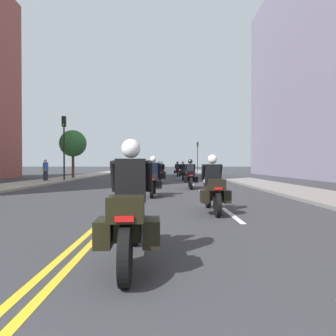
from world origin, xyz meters
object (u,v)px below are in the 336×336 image
at_px(motorcycle_7, 177,170).
at_px(street_tree_0, 73,144).
at_px(motorcycle_0, 130,214).
at_px(motorcycle_5, 183,172).
at_px(traffic_light_near, 64,137).
at_px(motorcycle_3, 190,177).
at_px(motorcycle_2, 153,180).
at_px(motorcycle_4, 160,174).
at_px(traffic_light_far, 198,152).
at_px(motorcycle_6, 162,171).
at_px(motorcycle_1, 213,189).
at_px(pedestrian_0, 45,170).

height_order(motorcycle_7, street_tree_0, street_tree_0).
bearing_deg(motorcycle_0, motorcycle_5, 82.18).
distance_m(motorcycle_7, street_tree_0, 11.68).
bearing_deg(motorcycle_0, traffic_light_near, 109.16).
bearing_deg(motorcycle_3, traffic_light_near, 145.91).
bearing_deg(motorcycle_2, motorcycle_4, 90.46).
xyz_separation_m(traffic_light_near, traffic_light_far, (13.15, 25.55, -0.02)).
bearing_deg(traffic_light_far, motorcycle_7, -104.03).
distance_m(motorcycle_6, traffic_light_far, 21.25).
distance_m(motorcycle_0, traffic_light_near, 20.38).
height_order(motorcycle_0, street_tree_0, street_tree_0).
height_order(motorcycle_4, traffic_light_far, traffic_light_far).
height_order(motorcycle_3, motorcycle_4, motorcycle_3).
bearing_deg(motorcycle_5, traffic_light_far, 83.15).
relative_size(motorcycle_0, motorcycle_7, 1.08).
bearing_deg(motorcycle_7, motorcycle_5, -85.87).
bearing_deg(motorcycle_4, motorcycle_1, -85.07).
relative_size(motorcycle_3, motorcycle_5, 1.07).
bearing_deg(motorcycle_2, traffic_light_far, 82.24).
bearing_deg(motorcycle_2, street_tree_0, 120.14).
bearing_deg(pedestrian_0, motorcycle_4, 89.80).
bearing_deg(traffic_light_near, motorcycle_7, 46.60).
distance_m(motorcycle_4, pedestrian_0, 8.83).
bearing_deg(motorcycle_6, traffic_light_far, 71.94).
relative_size(motorcycle_7, traffic_light_far, 0.42).
xyz_separation_m(motorcycle_0, motorcycle_2, (-0.08, 8.17, 0.01)).
height_order(traffic_light_near, traffic_light_far, traffic_light_near).
xyz_separation_m(motorcycle_6, pedestrian_0, (-8.64, -6.01, 0.22)).
distance_m(motorcycle_6, traffic_light_near, 9.58).
relative_size(motorcycle_3, street_tree_0, 0.51).
bearing_deg(street_tree_0, traffic_light_far, 57.93).
height_order(motorcycle_0, motorcycle_5, motorcycle_0).
height_order(motorcycle_4, pedestrian_0, pedestrian_0).
xyz_separation_m(motorcycle_5, street_tree_0, (-9.85, 2.23, 2.56)).
xyz_separation_m(motorcycle_3, motorcycle_4, (-1.76, 4.12, -0.01)).
bearing_deg(motorcycle_2, traffic_light_near, 126.20).
bearing_deg(motorcycle_1, motorcycle_7, 89.62).
height_order(motorcycle_0, motorcycle_3, motorcycle_0).
bearing_deg(pedestrian_0, motorcycle_2, 52.43).
bearing_deg(traffic_light_near, motorcycle_4, -18.78).
bearing_deg(motorcycle_7, traffic_light_near, -130.30).
relative_size(motorcycle_1, motorcycle_2, 0.98).
xyz_separation_m(motorcycle_2, motorcycle_3, (1.88, 3.92, -0.02)).
xyz_separation_m(motorcycle_4, motorcycle_7, (1.68, 12.28, 0.01)).
relative_size(motorcycle_2, motorcycle_4, 0.99).
bearing_deg(motorcycle_5, motorcycle_7, 93.18).
height_order(motorcycle_1, traffic_light_far, traffic_light_far).
xyz_separation_m(motorcycle_6, traffic_light_near, (-7.51, -5.25, 2.80)).
distance_m(motorcycle_0, motorcycle_2, 8.17).
bearing_deg(street_tree_0, pedestrian_0, -97.79).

